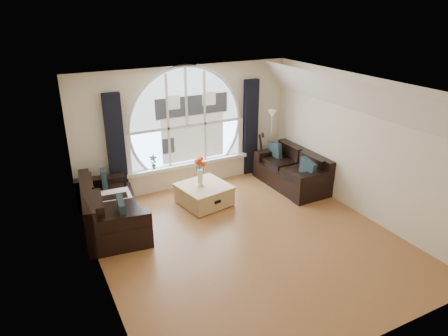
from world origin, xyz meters
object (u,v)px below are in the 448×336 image
sofa_left (111,208)px  guitar (260,152)px  sofa_right (291,170)px  vase_flowers (200,168)px  floor_lamp (271,143)px  potted_plant (153,162)px  coffee_chest (204,194)px

sofa_left → guitar: 3.97m
sofa_right → vase_flowers: size_ratio=2.62×
vase_flowers → floor_lamp: (2.17, 0.70, -0.02)m
sofa_left → floor_lamp: bearing=17.8°
potted_plant → guitar: bearing=-2.8°
sofa_left → vase_flowers: 1.91m
coffee_chest → guitar: 2.15m
floor_lamp → sofa_left: bearing=-169.0°
potted_plant → coffee_chest: bearing=-55.5°
guitar → potted_plant: (-2.64, 0.13, 0.18)m
coffee_chest → vase_flowers: vase_flowers is taller
coffee_chest → vase_flowers: bearing=149.4°
sofa_left → vase_flowers: size_ratio=2.81×
floor_lamp → guitar: bearing=131.8°
vase_flowers → guitar: size_ratio=0.66×
sofa_right → vase_flowers: bearing=176.0°
sofa_right → vase_flowers: (-2.22, 0.10, 0.42)m
coffee_chest → floor_lamp: floor_lamp is taller
floor_lamp → potted_plant: bearing=173.3°
sofa_right → coffee_chest: (-2.15, 0.08, -0.17)m
potted_plant → sofa_right: bearing=-21.5°
vase_flowers → floor_lamp: bearing=17.8°
sofa_left → sofa_right: sofa_left is taller
sofa_right → coffee_chest: sofa_right is taller
coffee_chest → guitar: (1.91, 0.93, 0.30)m
coffee_chest → floor_lamp: bearing=8.6°
sofa_left → floor_lamp: size_ratio=1.23×
sofa_right → floor_lamp: (-0.05, 0.80, 0.40)m
potted_plant → floor_lamp: bearing=-6.7°
sofa_left → vase_flowers: vase_flowers is taller
sofa_left → sofa_right: (4.08, -0.02, 0.00)m
floor_lamp → potted_plant: 2.84m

